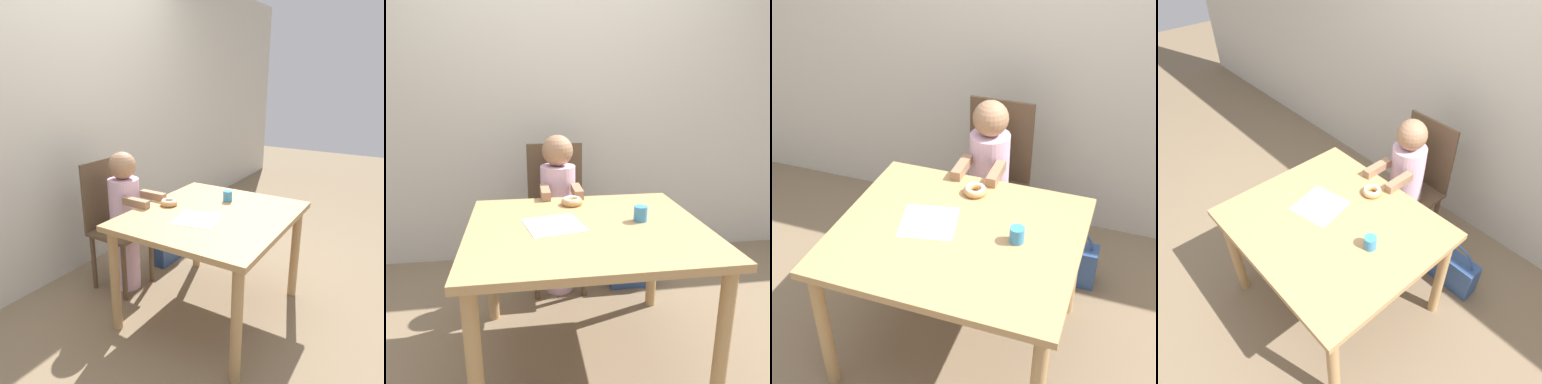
% 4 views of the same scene
% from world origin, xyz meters
% --- Properties ---
extents(ground_plane, '(12.00, 12.00, 0.00)m').
position_xyz_m(ground_plane, '(0.00, 0.00, 0.00)').
color(ground_plane, '#7A664C').
extents(wall_back, '(8.00, 0.05, 2.50)m').
position_xyz_m(wall_back, '(0.00, 1.24, 1.25)').
color(wall_back, beige).
rests_on(wall_back, ground_plane).
extents(dining_table, '(1.07, 0.93, 0.70)m').
position_xyz_m(dining_table, '(0.00, 0.00, 0.61)').
color(dining_table, tan).
rests_on(dining_table, ground_plane).
extents(chair, '(0.37, 0.36, 0.94)m').
position_xyz_m(chair, '(-0.06, 0.78, 0.48)').
color(chair, brown).
rests_on(chair, ground_plane).
extents(child_figure, '(0.23, 0.39, 1.03)m').
position_xyz_m(child_figure, '(-0.06, 0.67, 0.54)').
color(child_figure, silver).
rests_on(child_figure, ground_plane).
extents(donut, '(0.11, 0.11, 0.04)m').
position_xyz_m(donut, '(-0.03, 0.32, 0.72)').
color(donut, tan).
rests_on(donut, dining_table).
extents(napkin, '(0.30, 0.30, 0.00)m').
position_xyz_m(napkin, '(-0.15, 0.03, 0.70)').
color(napkin, white).
rests_on(napkin, dining_table).
extents(handbag, '(0.31, 0.12, 0.37)m').
position_xyz_m(handbag, '(0.43, 0.66, 0.13)').
color(handbag, '#2D4C84').
rests_on(handbag, ground_plane).
extents(cup, '(0.06, 0.06, 0.07)m').
position_xyz_m(cup, '(0.26, 0.03, 0.74)').
color(cup, teal).
rests_on(cup, dining_table).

